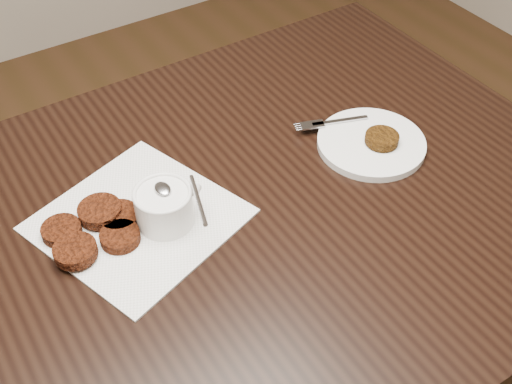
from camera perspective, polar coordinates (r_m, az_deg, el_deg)
table at (r=1.27m, az=-4.44°, el=-14.96°), size 1.31×0.84×0.75m
napkin at (r=1.00m, az=-10.35°, el=-2.42°), size 0.33×0.33×0.00m
sauce_ramekin at (r=0.94m, az=-8.32°, el=0.04°), size 0.12×0.12×0.12m
patty_cluster at (r=0.98m, az=-13.67°, el=-3.20°), size 0.23×0.23×0.02m
plate_with_patty at (r=1.12m, az=10.19°, el=4.53°), size 0.24×0.24×0.03m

